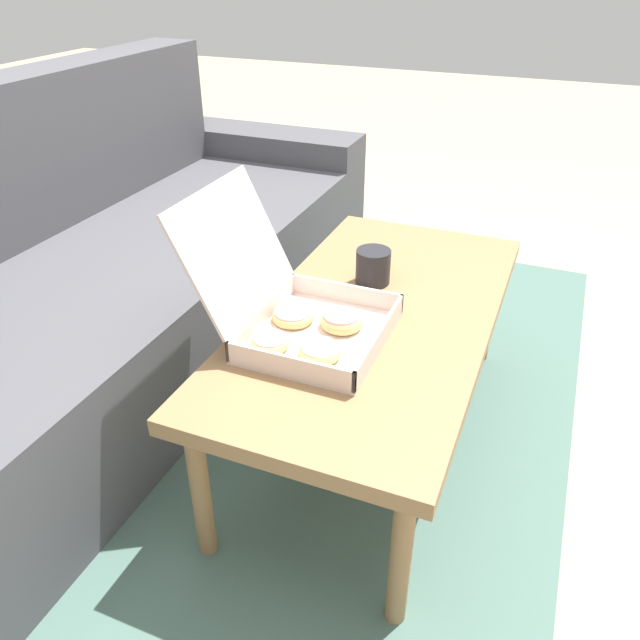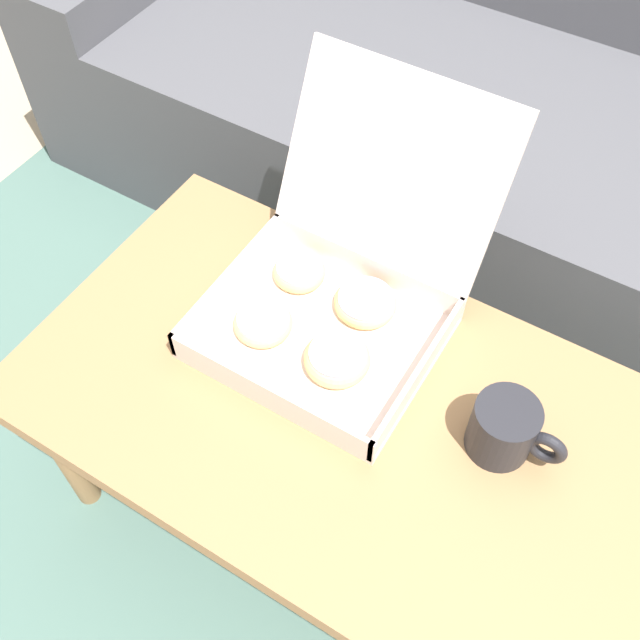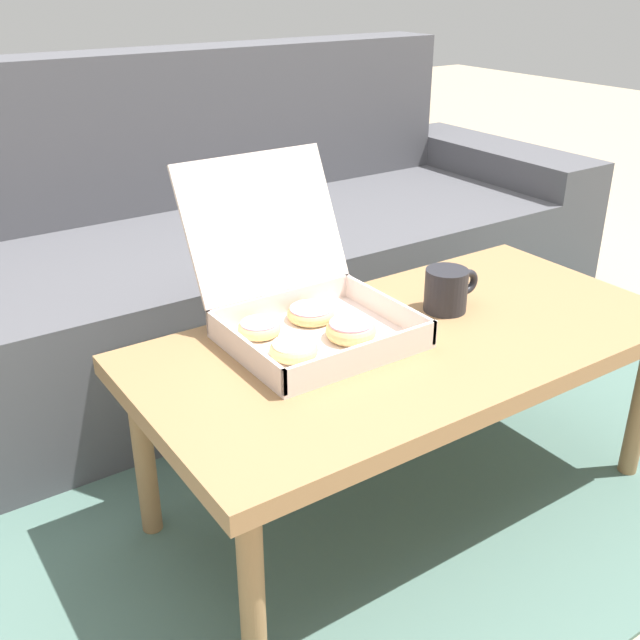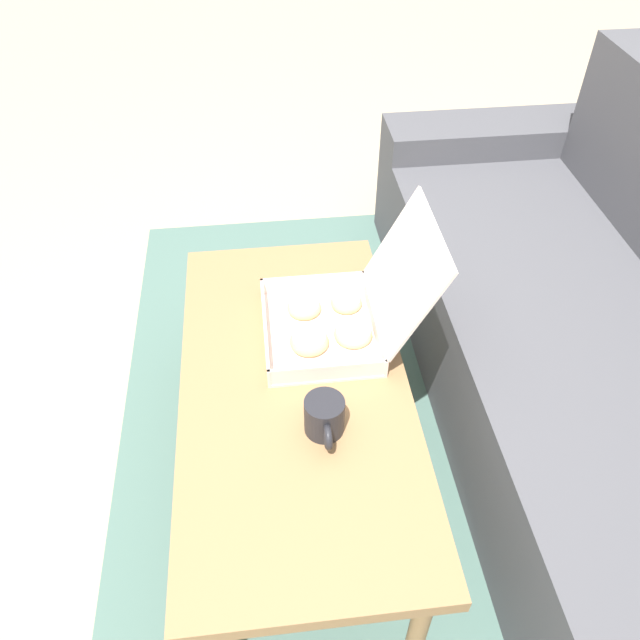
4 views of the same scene
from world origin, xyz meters
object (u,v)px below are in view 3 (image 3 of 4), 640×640
at_px(couch, 211,261).
at_px(pastry_box, 303,306).
at_px(coffee_table, 411,354).
at_px(coffee_mug, 447,290).

xyz_separation_m(couch, pastry_box, (-0.18, -0.81, 0.20)).
distance_m(coffee_table, pastry_box, 0.25).
bearing_deg(pastry_box, coffee_mug, -14.35).
bearing_deg(coffee_mug, coffee_table, -158.52).
bearing_deg(coffee_mug, pastry_box, 165.65).
bearing_deg(coffee_table, couch, 90.00).
distance_m(couch, coffee_mug, 0.92).
relative_size(coffee_table, coffee_mug, 8.23).
xyz_separation_m(couch, coffee_mug, (0.15, -0.89, 0.18)).
bearing_deg(couch, pastry_box, -102.49).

